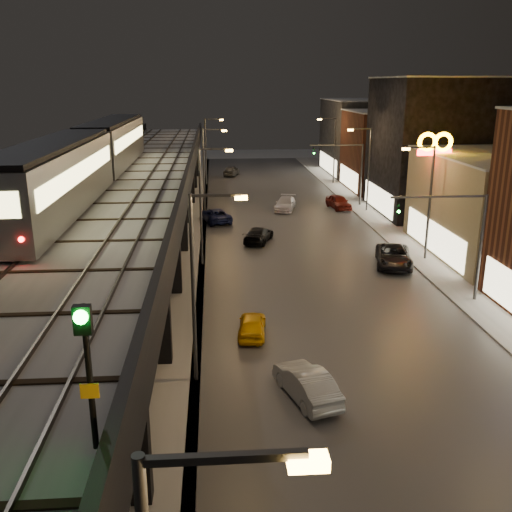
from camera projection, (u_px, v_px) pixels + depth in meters
name	position (u px, v px, depth m)	size (l,w,h in m)	color
road_surface	(299.00, 248.00, 48.62)	(17.00, 120.00, 0.06)	#46474D
sidewalk_right	(414.00, 245.00, 49.31)	(4.00, 120.00, 0.14)	#9FA1A8
under_viaduct_pavement	(140.00, 251.00, 47.66)	(11.00, 120.00, 0.06)	#9FA1A8
elevated_viaduct	(130.00, 192.00, 43.03)	(9.00, 100.00, 6.30)	black
viaduct_trackbed	(130.00, 182.00, 42.92)	(8.40, 100.00, 0.32)	#B2B7C1
viaduct_parapet_streetside	(188.00, 175.00, 43.12)	(0.30, 100.00, 1.10)	black
viaduct_parapet_far	(70.00, 176.00, 42.51)	(0.30, 100.00, 1.10)	black
building_c	(509.00, 206.00, 45.74)	(12.20, 15.20, 8.16)	gray
building_d	(438.00, 147.00, 60.13)	(12.20, 13.20, 14.16)	black
building_e	(395.00, 151.00, 74.07)	(12.20, 12.20, 10.16)	#572C1A
building_f	(368.00, 137.00, 87.28)	(12.20, 16.20, 11.16)	#2E2D2F
streetlight_left_1	(199.00, 276.00, 25.55)	(2.57, 0.28, 9.00)	#38383A
streetlight_left_2	(204.00, 198.00, 42.73)	(2.57, 0.28, 9.00)	#38383A
streetlight_right_2	(427.00, 195.00, 43.94)	(2.56, 0.28, 9.00)	#38383A
streetlight_left_3	(206.00, 165.00, 59.90)	(2.57, 0.28, 9.00)	#38383A
streetlight_right_3	(367.00, 164.00, 61.11)	(2.56, 0.28, 9.00)	#38383A
streetlight_left_4	(208.00, 147.00, 77.07)	(2.57, 0.28, 9.00)	#38383A
streetlight_right_4	(333.00, 146.00, 78.28)	(2.56, 0.28, 9.00)	#38383A
traffic_light_rig_a	(464.00, 234.00, 35.50)	(6.10, 0.34, 7.00)	#38383A
traffic_light_rig_b	(352.00, 167.00, 64.12)	(6.10, 0.34, 7.00)	#38383A
subway_train	(90.00, 156.00, 40.91)	(3.21, 38.84, 3.84)	gray
rail_signal	(86.00, 350.00, 10.58)	(0.36, 0.43, 3.07)	black
car_taxi	(252.00, 326.00, 31.63)	(1.48, 3.67, 1.25)	#E8A603
car_near_white	(306.00, 384.00, 25.29)	(1.52, 4.36, 1.44)	#9AA1AB
car_mid_silver	(215.00, 216.00, 57.47)	(2.31, 5.01, 1.39)	#171D4C
car_mid_dark	(258.00, 235.00, 50.14)	(1.87, 4.60, 1.33)	black
car_far_white	(231.00, 171.00, 86.10)	(1.79, 4.46, 1.52)	#545455
car_onc_dark	(394.00, 257.00, 43.60)	(2.56, 5.54, 1.54)	black
car_onc_white	(285.00, 204.00, 62.87)	(1.97, 4.85, 1.41)	silver
car_onc_red	(339.00, 202.00, 63.53)	(1.79, 4.46, 1.52)	maroon
sign_mcdonalds	(434.00, 156.00, 45.66)	(2.90, 0.36, 9.81)	#38383A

